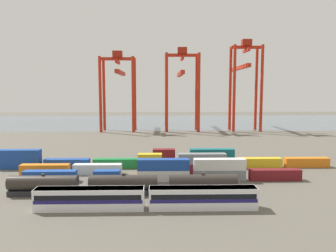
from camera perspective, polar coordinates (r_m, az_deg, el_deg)
The scene contains 30 objects.
ground_plane at distance 119.94m, azimuth -1.63°, elevation -3.98°, with size 420.00×420.00×0.00m, color #5B564C.
harbour_water at distance 226.88m, azimuth -1.52°, elevation 0.79°, with size 400.00×110.00×0.01m, color slate.
passenger_train at distance 59.87m, azimuth -3.75°, elevation -12.25°, with size 39.37×3.14×3.90m.
freight_tank_row at distance 68.30m, azimuth -7.74°, elevation -10.03°, with size 46.13×2.93×4.39m.
shipping_container_0 at distance 81.82m, azimuth -19.79°, elevation -8.19°, with size 12.10×2.44×2.60m, color #1C4299.
shipping_container_1 at distance 78.70m, azimuth -10.55°, elevation -8.49°, with size 6.04×2.44×2.60m, color #1C4299.
shipping_container_2 at distance 77.72m, azimuth -0.81°, elevation -8.57°, with size 12.10×2.44×2.60m, color silver.
shipping_container_3 at distance 77.10m, azimuth -0.81°, elevation -6.70°, with size 12.10×2.44×2.60m, color #1C4299.
shipping_container_4 at distance 78.95m, azimuth 8.90°, elevation -8.41°, with size 12.10×2.44×2.60m, color slate.
shipping_container_5 at distance 78.34m, azimuth 8.93°, elevation -6.57°, with size 12.10×2.44×2.60m, color silver.
shipping_container_6 at distance 82.30m, azimuth 18.05°, elevation -8.04°, with size 12.10×2.44×2.60m, color maroon.
shipping_container_7 at distance 88.97m, azimuth -20.58°, elevation -7.08°, with size 12.10×2.44×2.60m, color orange.
shipping_container_8 at distance 85.57m, azimuth -12.10°, elevation -7.34°, with size 12.10×2.44×2.60m, color silver.
shipping_container_9 at distance 84.14m, azimuth -3.13°, elevation -7.44°, with size 6.04×2.44×2.60m, color orange.
shipping_container_10 at distance 83.57m, azimuth -3.14°, elevation -5.70°, with size 6.04×2.44×2.60m, color gold.
shipping_container_11 at distance 84.77m, azimuth 5.93°, elevation -7.36°, with size 12.10×2.44×2.60m, color maroon.
shipping_container_12 at distance 84.21m, azimuth 5.95°, elevation -5.64°, with size 12.10×2.44×2.60m, color slate.
shipping_container_13 at distance 98.36m, azimuth -24.56°, elevation -6.00°, with size 12.10×2.44×2.60m, color #1C4299.
shipping_container_14 at distance 97.87m, azimuth -24.63°, elevation -4.51°, with size 12.10×2.44×2.60m, color #1C4299.
shipping_container_15 at distance 93.98m, azimuth -17.10°, elevation -6.26°, with size 12.10×2.44×2.60m, color #1C4299.
shipping_container_16 at distance 91.32m, azimuth -9.06°, elevation -6.42°, with size 12.10×2.44×2.60m, color #197538.
shipping_container_17 at distance 90.52m, azimuth -0.71°, elevation -6.46°, with size 6.04×2.44×2.60m, color #197538.
shipping_container_18 at distance 89.99m, azimuth -0.71°, elevation -4.84°, with size 6.04×2.44×2.60m, color maroon.
shipping_container_19 at distance 91.62m, azimuth 7.61°, elevation -6.36°, with size 12.10×2.44×2.60m, color gold.
shipping_container_20 at distance 91.10m, azimuth 7.64°, elevation -4.76°, with size 12.10×2.44×2.60m, color #146066.
shipping_container_21 at distance 94.57m, azimuth 15.57°, elevation -6.14°, with size 12.10×2.44×2.60m, color gold.
shipping_container_22 at distance 99.20m, azimuth 22.91°, elevation -5.83°, with size 12.10×2.44×2.60m, color orange.
gantry_crane_west at distance 177.19m, azimuth -8.58°, elevation 7.57°, with size 18.21×35.25×41.55m.
gantry_crane_central at distance 177.10m, azimuth 2.39°, elevation 7.89°, with size 18.01×40.43×43.48m.
gantry_crane_east at distance 182.54m, azimuth 13.07°, elevation 8.42°, with size 15.77×41.94×47.64m.
Camera 1 is at (0.51, -78.09, 20.98)m, focal length 35.10 mm.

